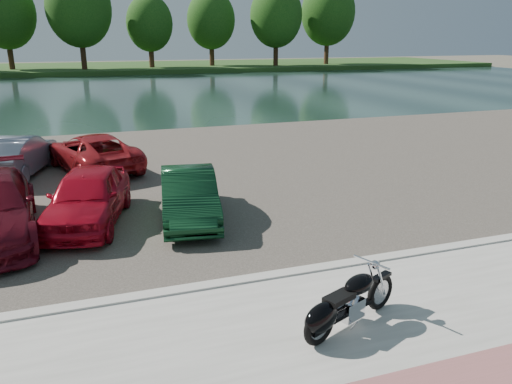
% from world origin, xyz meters
% --- Properties ---
extents(ground, '(200.00, 200.00, 0.00)m').
position_xyz_m(ground, '(0.00, 0.00, 0.00)').
color(ground, '#595447').
rests_on(ground, ground).
extents(promenade, '(60.00, 6.00, 0.10)m').
position_xyz_m(promenade, '(0.00, -1.00, 0.05)').
color(promenade, '#A2A099').
rests_on(promenade, ground).
extents(kerb, '(60.00, 0.30, 0.14)m').
position_xyz_m(kerb, '(0.00, 2.00, 0.07)').
color(kerb, '#A2A099').
rests_on(kerb, ground).
extents(parking_lot, '(60.00, 18.00, 0.04)m').
position_xyz_m(parking_lot, '(0.00, 11.00, 0.02)').
color(parking_lot, '#3C3831').
rests_on(parking_lot, ground).
extents(river, '(120.00, 40.00, 0.00)m').
position_xyz_m(river, '(0.00, 40.00, 0.00)').
color(river, '#1B302B').
rests_on(river, ground).
extents(far_bank, '(120.00, 24.00, 0.60)m').
position_xyz_m(far_bank, '(0.00, 72.00, 0.30)').
color(far_bank, '#224117').
rests_on(far_bank, ground).
extents(far_trees, '(70.25, 10.68, 12.52)m').
position_xyz_m(far_trees, '(4.36, 65.79, 7.49)').
color(far_trees, '#3A2215').
rests_on(far_trees, far_bank).
extents(motorcycle, '(2.21, 1.14, 1.05)m').
position_xyz_m(motorcycle, '(0.30, -0.25, 0.56)').
color(motorcycle, black).
rests_on(motorcycle, promenade).
extents(car_4, '(2.77, 4.65, 1.48)m').
position_xyz_m(car_4, '(-3.62, 6.59, 0.78)').
color(car_4, '#B20B1F').
rests_on(car_4, parking_lot).
extents(car_5, '(2.02, 4.29, 1.36)m').
position_xyz_m(car_5, '(-1.02, 6.03, 0.72)').
color(car_5, '#0E341B').
rests_on(car_5, parking_lot).
extents(car_9, '(2.64, 4.68, 1.46)m').
position_xyz_m(car_9, '(-5.94, 12.52, 0.77)').
color(car_9, gray).
rests_on(car_9, parking_lot).
extents(car_10, '(3.74, 5.41, 1.37)m').
position_xyz_m(car_10, '(-3.33, 12.32, 0.73)').
color(car_10, '#A41B21').
rests_on(car_10, parking_lot).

